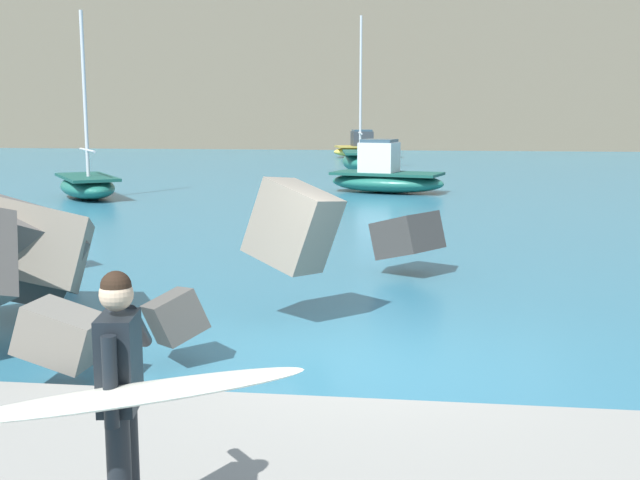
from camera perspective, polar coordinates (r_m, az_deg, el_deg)
ground_plane at (r=9.59m, az=3.21°, el=-8.84°), size 400.00×400.00×0.00m
breakwater_jetty at (r=10.91m, az=20.91°, el=-0.12°), size 29.06×8.39×2.92m
surfer_with_board at (r=5.05m, az=-14.04°, el=-10.64°), size 2.12×1.30×1.78m
boat_near_left at (r=28.68m, az=-16.39°, el=3.83°), size 3.67×4.27×6.30m
boat_near_right at (r=39.91m, az=2.92°, el=5.77°), size 2.35×4.43×7.63m
boat_mid_left at (r=29.57m, az=4.72°, el=4.58°), size 4.66×3.03×1.96m
boat_mid_centre at (r=52.28m, az=3.32°, el=6.56°), size 4.74×3.06×1.82m
headland_bluff at (r=81.61m, az=0.33°, el=13.10°), size 89.64×37.99×16.98m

